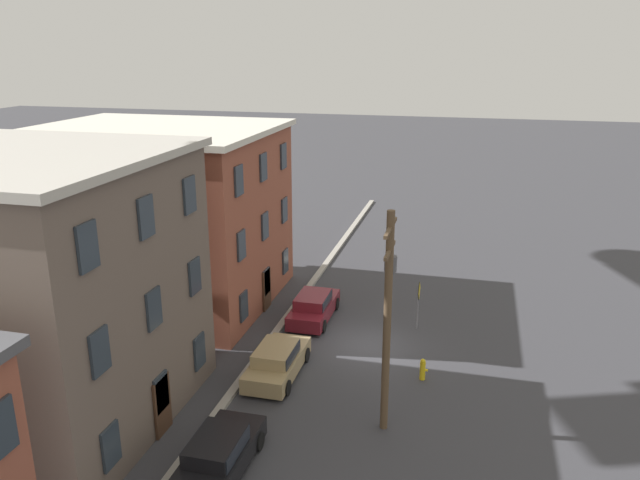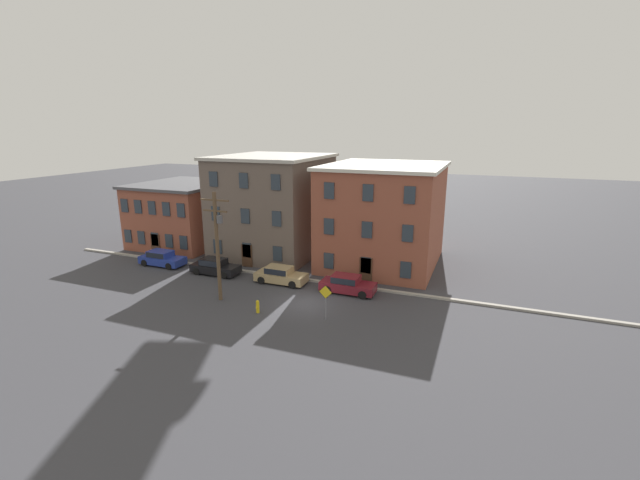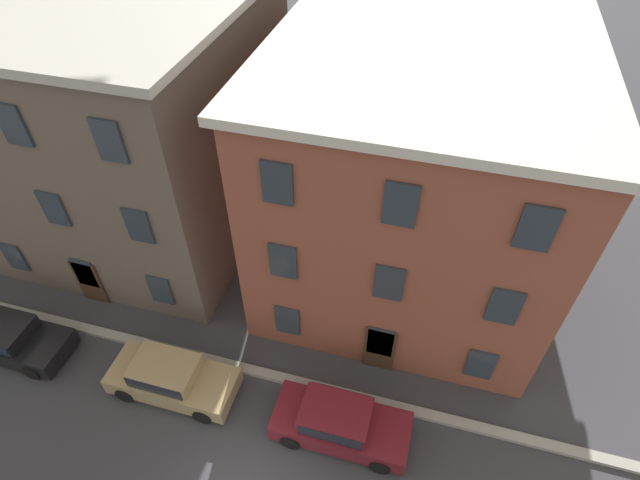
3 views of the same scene
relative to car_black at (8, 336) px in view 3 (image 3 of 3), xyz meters
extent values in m
cube|color=#9E998E|center=(10.30, 1.43, -0.67)|extent=(56.00, 0.36, 0.16)
cube|color=#66564C|center=(1.64, 8.55, 4.17)|extent=(9.75, 11.24, 9.84)
cube|color=#2D3842|center=(-1.61, 2.87, 0.89)|extent=(0.90, 0.10, 1.40)
cube|color=#2D3842|center=(1.64, 2.87, 0.89)|extent=(0.90, 0.10, 1.40)
cube|color=#2D3842|center=(1.64, 2.87, 4.17)|extent=(0.90, 0.10, 1.40)
cube|color=#2D3842|center=(1.64, 2.87, 7.45)|extent=(0.90, 0.10, 1.40)
cube|color=#2D3842|center=(4.89, 2.87, 0.89)|extent=(0.90, 0.10, 1.40)
cube|color=#2D3842|center=(4.89, 2.87, 4.17)|extent=(0.90, 0.10, 1.40)
cube|color=#2D3842|center=(4.89, 2.87, 7.45)|extent=(0.90, 0.10, 1.40)
cube|color=#472D1E|center=(1.64, 2.87, 0.35)|extent=(1.10, 0.10, 2.20)
cube|color=brown|center=(13.28, 8.89, 3.88)|extent=(10.11, 11.93, 9.27)
cube|color=silver|center=(13.28, 8.89, 8.67)|extent=(10.61, 12.43, 0.30)
cube|color=#2D3842|center=(9.91, 2.87, 0.80)|extent=(0.90, 0.10, 1.40)
cube|color=#2D3842|center=(9.91, 2.87, 3.88)|extent=(0.90, 0.10, 1.40)
cube|color=#2D3842|center=(9.91, 2.87, 6.97)|extent=(0.90, 0.10, 1.40)
cube|color=#2D3842|center=(13.28, 2.87, 0.80)|extent=(0.90, 0.10, 1.40)
cube|color=#2D3842|center=(13.28, 2.87, 3.88)|extent=(0.90, 0.10, 1.40)
cube|color=#2D3842|center=(13.28, 2.87, 6.97)|extent=(0.90, 0.10, 1.40)
cube|color=#2D3842|center=(16.65, 2.87, 0.80)|extent=(0.90, 0.10, 1.40)
cube|color=#2D3842|center=(16.65, 2.87, 3.88)|extent=(0.90, 0.10, 1.40)
cube|color=#2D3842|center=(16.65, 2.87, 6.97)|extent=(0.90, 0.10, 1.40)
cube|color=#472D1E|center=(13.28, 2.87, 0.35)|extent=(1.10, 0.10, 2.20)
cube|color=black|center=(0.07, 0.00, -0.22)|extent=(4.40, 1.80, 0.70)
cube|color=black|center=(-0.13, 0.00, 0.41)|extent=(2.20, 1.51, 0.55)
cube|color=#1E232D|center=(-0.13, 0.00, 0.41)|extent=(2.02, 1.58, 0.48)
cylinder|color=black|center=(1.52, 0.85, -0.42)|extent=(0.66, 0.22, 0.66)
cylinder|color=black|center=(1.52, -0.85, -0.42)|extent=(0.66, 0.22, 0.66)
cube|color=tan|center=(6.62, 0.11, -0.22)|extent=(4.40, 1.80, 0.70)
cube|color=tan|center=(6.42, 0.11, 0.41)|extent=(2.20, 1.51, 0.55)
cube|color=#1E232D|center=(6.42, 0.11, 0.41)|extent=(2.02, 1.58, 0.48)
cylinder|color=black|center=(8.07, 0.96, -0.42)|extent=(0.66, 0.22, 0.66)
cylinder|color=black|center=(8.07, -0.74, -0.42)|extent=(0.66, 0.22, 0.66)
cylinder|color=black|center=(5.17, 0.96, -0.42)|extent=(0.66, 0.22, 0.66)
cylinder|color=black|center=(5.17, -0.74, -0.42)|extent=(0.66, 0.22, 0.66)
cube|color=maroon|center=(12.60, 0.08, -0.22)|extent=(4.40, 1.80, 0.70)
cube|color=maroon|center=(12.40, 0.08, 0.41)|extent=(2.20, 1.51, 0.55)
cube|color=#1E232D|center=(12.40, 0.08, 0.41)|extent=(2.02, 1.58, 0.48)
cylinder|color=black|center=(14.05, 0.93, -0.42)|extent=(0.66, 0.22, 0.66)
cylinder|color=black|center=(14.05, -0.77, -0.42)|extent=(0.66, 0.22, 0.66)
cylinder|color=black|center=(11.15, 0.93, -0.42)|extent=(0.66, 0.22, 0.66)
cylinder|color=black|center=(11.15, -0.77, -0.42)|extent=(0.66, 0.22, 0.66)
camera|label=1|loc=(-16.09, -7.55, 12.86)|focal=35.00mm
camera|label=2|loc=(22.33, -30.63, 12.10)|focal=24.00mm
camera|label=3|loc=(13.91, -7.19, 15.31)|focal=28.00mm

